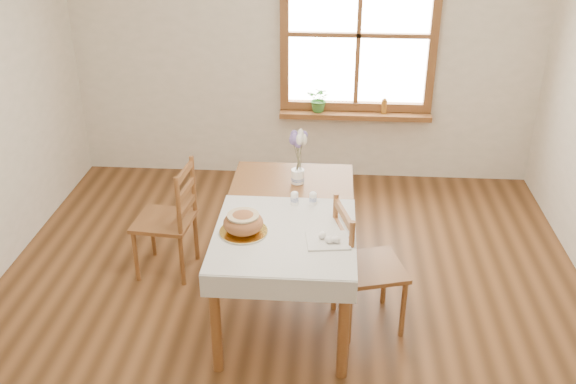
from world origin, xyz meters
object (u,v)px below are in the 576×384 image
Objects in this scene: bread_plate at (244,232)px; flower_vase at (298,177)px; dining_table at (288,222)px; chair_right at (370,266)px; chair_left at (164,219)px.

bread_plate is 0.81m from flower_vase.
chair_right is (0.56, -0.20, -0.20)m from dining_table.
flower_vase is (1.01, 0.08, 0.35)m from chair_left.
chair_left is at bearing 136.76° from bread_plate.
flower_vase is at bearing 23.88° from chair_right.
chair_right is at bearing 75.53° from chair_left.
chair_right reaches higher than flower_vase.
chair_left is 1.08m from flower_vase.
dining_table is 1.71× the size of chair_right.
bread_plate is at bearing -129.31° from dining_table.
chair_left is 1.03m from bread_plate.
flower_vase reaches higher than bread_plate.
flower_vase reaches higher than dining_table.
chair_left is (-0.97, 0.35, -0.21)m from dining_table.
dining_table is 0.46m from flower_vase.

